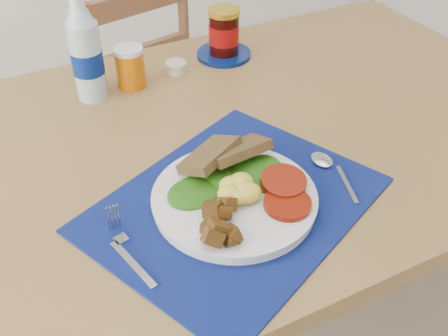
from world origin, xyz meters
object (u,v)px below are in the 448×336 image
juice_glass (130,68)px  breakfast_plate (233,197)px  water_bottle (86,55)px  chair_far (130,75)px  jam_on_saucer (224,36)px

juice_glass → breakfast_plate: bearing=-87.9°
breakfast_plate → water_bottle: (-0.11, 0.47, 0.08)m
chair_far → jam_on_saucer: size_ratio=7.31×
chair_far → jam_on_saucer: chair_far is taller
chair_far → juice_glass: chair_far is taller
water_bottle → jam_on_saucer: 0.36m
breakfast_plate → jam_on_saucer: size_ratio=2.03×
breakfast_plate → jam_on_saucer: jam_on_saucer is taller
chair_far → juice_glass: (-0.12, -0.45, 0.27)m
chair_far → breakfast_plate: bearing=71.2°
chair_far → water_bottle: (-0.21, -0.45, 0.33)m
breakfast_plate → chair_far: bearing=63.5°
chair_far → water_bottle: 0.60m
breakfast_plate → juice_glass: 0.48m
chair_far → breakfast_plate: (-0.10, -0.93, 0.24)m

